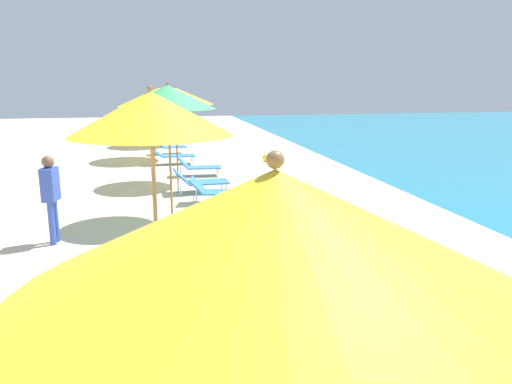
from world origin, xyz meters
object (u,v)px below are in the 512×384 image
Objects in this scene: lounger_fourth_shoreside at (217,190)px; lounger_sixth_shoreside at (169,146)px; umbrella_sixth at (152,99)px; umbrella_second at (274,236)px; beach_ball at (266,158)px; lounger_third_shoreside at (217,251)px; umbrella_third at (151,114)px; lounger_fifth_shoreside at (198,166)px; umbrella_fourth at (168,97)px; lounger_fifth_inland at (200,181)px; umbrella_farthest at (159,94)px; umbrella_fifth at (175,96)px; person_walking_near at (51,191)px; lounger_sixth_inland at (171,155)px; lounger_third_inland at (265,333)px; lounger_farthest_shoreside at (173,135)px.

lounger_sixth_shoreside is (-0.84, 8.30, 0.01)m from lounger_fourth_shoreside.
umbrella_sixth reaches higher than lounger_sixth_shoreside.
umbrella_second is 15.87m from beach_ball.
lounger_fourth_shoreside is 5.16× the size of beach_ball.
lounger_third_shoreside is at bearing -84.95° from lounger_fourth_shoreside.
umbrella_third is 6.09m from lounger_fourth_shoreside.
lounger_third_shoreside is at bearing -88.60° from lounger_fifth_shoreside.
lounger_fourth_shoreside is (1.09, 1.17, -2.20)m from umbrella_fourth.
lounger_fifth_inland is 10.12m from umbrella_farthest.
umbrella_third is 12.11m from beach_ball.
umbrella_sixth is (-0.63, 4.56, -0.22)m from umbrella_fifth.
lounger_fourth_shoreside is 1.27m from lounger_fifth_inland.
lounger_fifth_inland is at bearing 71.46° from umbrella_fourth.
lounger_fifth_inland is at bearing -78.96° from umbrella_sixth.
umbrella_third is 2.62m from lounger_third_shoreside.
umbrella_second is 0.93× the size of umbrella_fourth.
umbrella_fourth is at bearing -117.60° from beach_ball.
lounger_fifth_shoreside is (0.65, 0.99, -2.11)m from umbrella_fifth.
umbrella_third is at bearing -89.94° from umbrella_sixth.
person_walking_near reaches higher than lounger_third_shoreside.
umbrella_fourth reaches higher than lounger_sixth_shoreside.
beach_ball is (3.61, -5.44, -2.11)m from umbrella_farthest.
lounger_fifth_shoreside is at bearing -70.21° from umbrella_sixth.
beach_ball is at bearing 77.12° from umbrella_second.
lounger_sixth_inland is at bearing -103.72° from lounger_sixth_shoreside.
umbrella_second is at bearing -91.02° from umbrella_fifth.
umbrella_farthest reaches higher than lounger_fifth_inland.
lounger_fourth_shoreside is at bearing -80.10° from lounger_fifth_inland.
umbrella_second is at bearing -109.17° from lounger_third_shoreside.
lounger_fifth_inland is at bearing -83.76° from lounger_sixth_inland.
lounger_third_shoreside is 0.55× the size of umbrella_farthest.
lounger_fifth_shoreside is 0.52× the size of umbrella_farthest.
lounger_fifth_shoreside is (0.95, 4.67, -2.20)m from umbrella_fourth.
lounger_sixth_shoreside is at bearing 88.49° from umbrella_fourth.
lounger_fourth_shoreside is at bearing -82.45° from lounger_sixth_inland.
lounger_sixth_inland is at bearing -65.06° from umbrella_sixth.
umbrella_third reaches higher than lounger_sixth_shoreside.
lounger_fourth_shoreside is (0.37, 6.73, -0.01)m from lounger_third_inland.
lounger_farthest_shoreside is at bearing 89.31° from person_walking_near.
lounger_fifth_inland is 0.91× the size of person_walking_near.
lounger_sixth_inland is at bearing 87.12° from umbrella_third.
lounger_sixth_shoreside is at bearing 84.39° from lounger_third_inland.
umbrella_fourth is (-0.72, 5.55, 2.18)m from lounger_third_inland.
umbrella_fifth is at bearing 85.27° from umbrella_fourth.
beach_ball is (3.34, -2.61, -0.17)m from lounger_sixth_shoreside.
umbrella_third is at bearing -51.41° from person_walking_near.
lounger_fifth_inland is at bearing 73.00° from lounger_third_shoreside.
person_walking_near is at bearing -151.71° from umbrella_fourth.
lounger_farthest_shoreside is 7.27m from beach_ball.
umbrella_third is 1.92× the size of lounger_fourth_shoreside.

